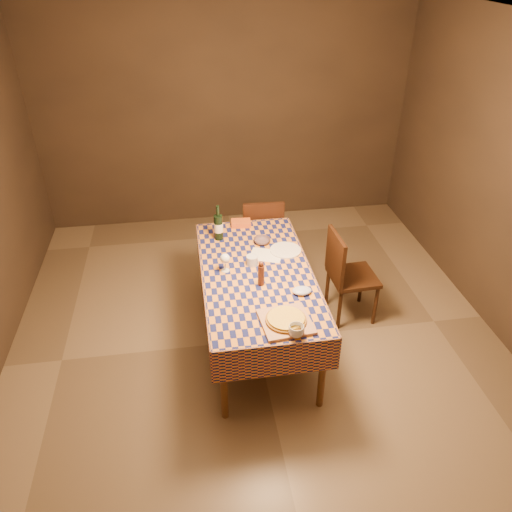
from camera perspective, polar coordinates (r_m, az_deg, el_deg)
name	(u,v)px	position (r m, az deg, el deg)	size (l,w,h in m)	color
room	(257,211)	(3.95, 0.11, 5.12)	(5.00, 5.10, 2.70)	brown
dining_table	(257,279)	(4.29, 0.10, -2.68)	(0.94, 1.84, 0.77)	brown
cutting_board	(286,322)	(3.72, 3.43, -7.50)	(0.36, 0.36, 0.02)	#AD7551
pizza	(286,319)	(3.70, 3.44, -7.20)	(0.40, 0.40, 0.03)	#895716
pepper_mill	(261,274)	(4.04, 0.59, -2.06)	(0.05, 0.05, 0.22)	#4A2111
bowl	(262,241)	(4.64, 0.69, 1.74)	(0.15, 0.15, 0.05)	#564048
wine_glass	(225,259)	(4.21, -3.56, -0.35)	(0.08, 0.08, 0.17)	white
wine_bottle	(218,227)	(4.67, -4.31, 3.36)	(0.11, 0.11, 0.34)	black
deli_tub	(252,260)	(4.32, -0.44, -0.50)	(0.10, 0.10, 0.09)	silver
takeout_container	(241,223)	(4.93, -1.73, 3.78)	(0.19, 0.13, 0.05)	#C9531A
white_plate	(285,250)	(4.53, 3.39, 0.65)	(0.28, 0.28, 0.02)	white
tumbler	(296,331)	(3.59, 4.63, -8.53)	(0.12, 0.12, 0.09)	white
flour_patch	(266,255)	(4.47, 1.16, 0.11)	(0.28, 0.21, 0.00)	silver
flour_bag	(302,291)	(4.01, 5.27, -3.96)	(0.16, 0.12, 0.05)	#ABB8DB
chair_far	(262,233)	(5.31, 0.70, 2.67)	(0.44, 0.44, 0.93)	black
chair_right	(346,272)	(4.76, 10.20, -1.77)	(0.45, 0.44, 0.93)	black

